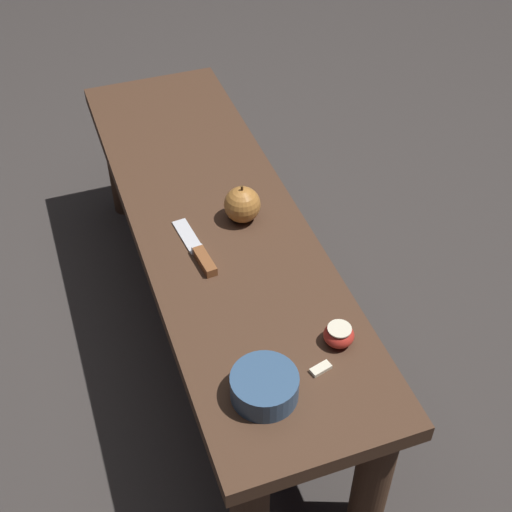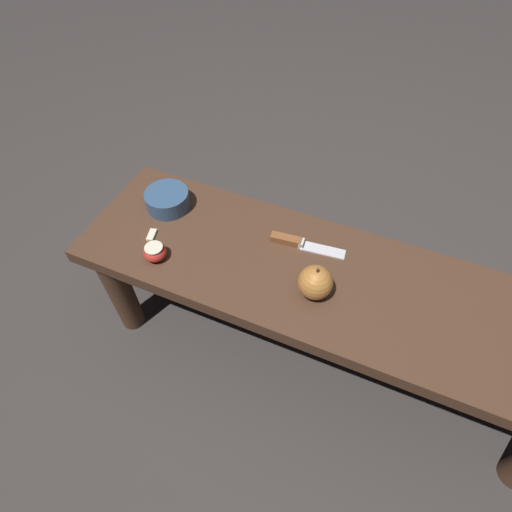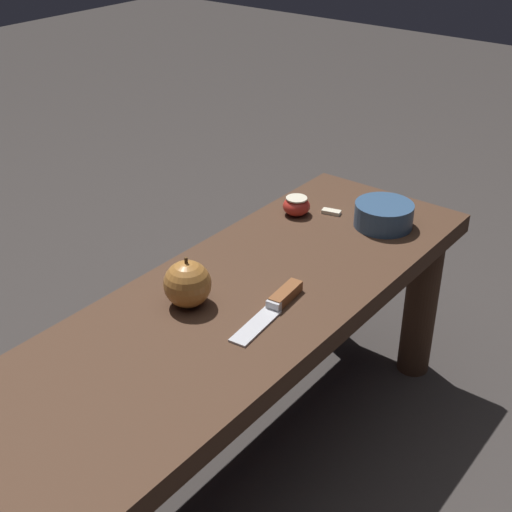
{
  "view_description": "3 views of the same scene",
  "coord_description": "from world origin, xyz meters",
  "px_view_note": "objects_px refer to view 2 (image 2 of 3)",
  "views": [
    {
      "loc": [
        1.2,
        -0.33,
        1.46
      ],
      "look_at": [
        0.19,
        0.03,
        0.44
      ],
      "focal_mm": 50.0,
      "sensor_mm": 36.0,
      "label": 1
    },
    {
      "loc": [
        -0.05,
        0.6,
        1.2
      ],
      "look_at": [
        0.19,
        0.03,
        0.44
      ],
      "focal_mm": 28.0,
      "sensor_mm": 36.0,
      "label": 2
    },
    {
      "loc": [
        -0.71,
        -0.67,
        1.09
      ],
      "look_at": [
        0.19,
        0.03,
        0.44
      ],
      "focal_mm": 50.0,
      "sensor_mm": 36.0,
      "label": 3
    }
  ],
  "objects_px": {
    "apple_whole": "(315,282)",
    "bowl": "(168,200)",
    "apple_cut": "(155,252)",
    "wooden_bench": "(327,297)",
    "knife": "(297,242)"
  },
  "relations": [
    {
      "from": "apple_whole",
      "to": "bowl",
      "type": "distance_m",
      "value": 0.49
    },
    {
      "from": "apple_whole",
      "to": "apple_cut",
      "type": "relative_size",
      "value": 1.58
    },
    {
      "from": "apple_cut",
      "to": "bowl",
      "type": "relative_size",
      "value": 0.48
    },
    {
      "from": "apple_whole",
      "to": "wooden_bench",
      "type": "bearing_deg",
      "value": -117.3
    },
    {
      "from": "wooden_bench",
      "to": "apple_whole",
      "type": "distance_m",
      "value": 0.14
    },
    {
      "from": "knife",
      "to": "apple_cut",
      "type": "height_order",
      "value": "apple_cut"
    },
    {
      "from": "wooden_bench",
      "to": "apple_whole",
      "type": "height_order",
      "value": "apple_whole"
    },
    {
      "from": "wooden_bench",
      "to": "knife",
      "type": "distance_m",
      "value": 0.16
    },
    {
      "from": "apple_whole",
      "to": "apple_cut",
      "type": "bearing_deg",
      "value": 7.79
    },
    {
      "from": "apple_cut",
      "to": "bowl",
      "type": "bearing_deg",
      "value": -68.89
    },
    {
      "from": "apple_whole",
      "to": "bowl",
      "type": "height_order",
      "value": "apple_whole"
    },
    {
      "from": "knife",
      "to": "apple_whole",
      "type": "distance_m",
      "value": 0.16
    },
    {
      "from": "wooden_bench",
      "to": "apple_cut",
      "type": "relative_size",
      "value": 22.4
    },
    {
      "from": "wooden_bench",
      "to": "bowl",
      "type": "xyz_separation_m",
      "value": [
        0.5,
        -0.06,
        0.1
      ]
    },
    {
      "from": "wooden_bench",
      "to": "apple_whole",
      "type": "bearing_deg",
      "value": 62.7
    }
  ]
}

